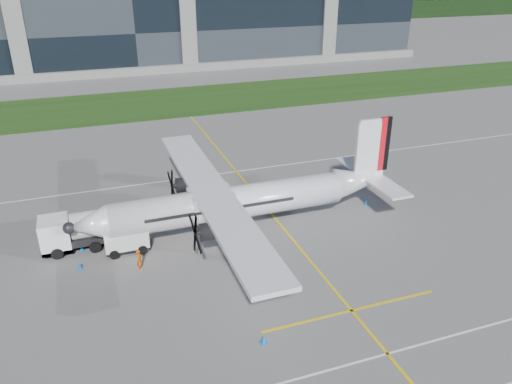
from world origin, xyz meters
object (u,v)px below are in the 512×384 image
(safety_cone_portwing, at_px, (264,339))
(fuel_tanker_truck, at_px, (83,230))
(turboprop_aircraft, at_px, (241,183))
(safety_cone_stbdwing, at_px, (185,169))
(ground_crew_person, at_px, (139,258))
(baggage_tug, at_px, (126,238))
(safety_cone_nose_stbd, at_px, (82,247))
(safety_cone_tail, at_px, (366,202))
(safety_cone_nose_port, at_px, (80,265))

(safety_cone_portwing, bearing_deg, fuel_tanker_truck, 122.26)
(turboprop_aircraft, height_order, safety_cone_portwing, turboprop_aircraft)
(safety_cone_stbdwing, xyz_separation_m, safety_cone_portwing, (-1.21, -26.80, 0.00))
(ground_crew_person, xyz_separation_m, safety_cone_portwing, (5.63, -9.99, -0.64))
(baggage_tug, relative_size, safety_cone_nose_stbd, 6.83)
(baggage_tug, bearing_deg, turboprop_aircraft, 0.84)
(ground_crew_person, distance_m, safety_cone_tail, 20.82)
(safety_cone_stbdwing, bearing_deg, safety_cone_nose_stbd, -129.79)
(baggage_tug, distance_m, safety_cone_nose_port, 3.82)
(safety_cone_stbdwing, bearing_deg, fuel_tanker_truck, -130.02)
(turboprop_aircraft, xyz_separation_m, fuel_tanker_truck, (-12.09, 1.46, -2.66))
(ground_crew_person, bearing_deg, turboprop_aircraft, -59.45)
(safety_cone_nose_port, bearing_deg, safety_cone_stbdwing, 54.55)
(safety_cone_nose_port, bearing_deg, safety_cone_portwing, -49.98)
(fuel_tanker_truck, bearing_deg, safety_cone_tail, -1.89)
(safety_cone_portwing, bearing_deg, safety_cone_nose_stbd, 124.01)
(turboprop_aircraft, distance_m, safety_cone_tail, 12.53)
(baggage_tug, distance_m, safety_cone_nose_stbd, 3.53)
(baggage_tug, height_order, safety_cone_portwing, baggage_tug)
(turboprop_aircraft, bearing_deg, safety_cone_nose_port, -173.22)
(safety_cone_tail, distance_m, safety_cone_portwing, 20.20)
(baggage_tug, distance_m, safety_cone_portwing, 14.32)
(safety_cone_stbdwing, bearing_deg, ground_crew_person, -112.11)
(turboprop_aircraft, xyz_separation_m, safety_cone_tail, (11.91, 0.67, -3.85))
(fuel_tanker_truck, xyz_separation_m, safety_cone_nose_port, (-0.53, -2.96, -1.19))
(ground_crew_person, xyz_separation_m, safety_cone_nose_port, (-4.05, 1.54, -0.64))
(ground_crew_person, relative_size, safety_cone_nose_stbd, 3.57)
(safety_cone_stbdwing, bearing_deg, safety_cone_nose_port, -125.45)
(baggage_tug, bearing_deg, safety_cone_tail, 2.18)
(ground_crew_person, bearing_deg, safety_cone_tail, -68.70)
(turboprop_aircraft, height_order, safety_cone_nose_stbd, turboprop_aircraft)
(ground_crew_person, height_order, safety_cone_tail, ground_crew_person)
(safety_cone_nose_stbd, xyz_separation_m, safety_cone_stbdwing, (10.66, 12.79, 0.00))
(safety_cone_nose_port, relative_size, safety_cone_nose_stbd, 1.00)
(turboprop_aircraft, distance_m, ground_crew_person, 9.65)
(turboprop_aircraft, bearing_deg, safety_cone_tail, 3.20)
(ground_crew_person, distance_m, safety_cone_nose_stbd, 5.59)
(fuel_tanker_truck, xyz_separation_m, ground_crew_person, (3.51, -4.50, -0.54))
(safety_cone_stbdwing, relative_size, safety_cone_portwing, 1.00)
(safety_cone_nose_stbd, xyz_separation_m, safety_cone_portwing, (9.45, -14.01, 0.00))
(fuel_tanker_truck, xyz_separation_m, safety_cone_portwing, (9.14, -14.48, -1.19))
(ground_crew_person, height_order, safety_cone_nose_stbd, ground_crew_person)
(fuel_tanker_truck, relative_size, safety_cone_tail, 15.32)
(turboprop_aircraft, bearing_deg, safety_cone_portwing, -102.76)
(baggage_tug, xyz_separation_m, safety_cone_tail, (21.05, 0.80, -0.77))
(turboprop_aircraft, relative_size, safety_cone_nose_port, 54.66)
(safety_cone_nose_port, relative_size, safety_cone_tail, 1.00)
(fuel_tanker_truck, distance_m, safety_cone_nose_stbd, 1.31)
(ground_crew_person, relative_size, safety_cone_portwing, 3.57)
(fuel_tanker_truck, height_order, baggage_tug, fuel_tanker_truck)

